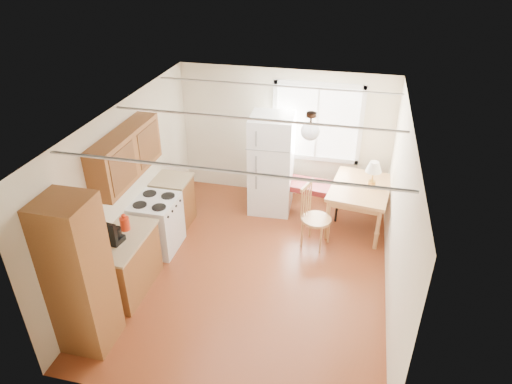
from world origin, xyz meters
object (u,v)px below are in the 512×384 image
(refrigerator, at_px, (271,164))
(dining_table, at_px, (360,191))
(bench, at_px, (307,186))
(chair, at_px, (311,210))

(refrigerator, height_order, dining_table, refrigerator)
(bench, distance_m, dining_table, 0.98)
(bench, height_order, chair, chair)
(chair, bearing_deg, dining_table, 60.55)
(bench, distance_m, chair, 0.98)
(refrigerator, xyz_separation_m, dining_table, (1.62, -0.26, -0.22))
(refrigerator, relative_size, chair, 1.65)
(bench, relative_size, chair, 1.26)
(refrigerator, height_order, chair, refrigerator)
(bench, bearing_deg, chair, -71.84)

